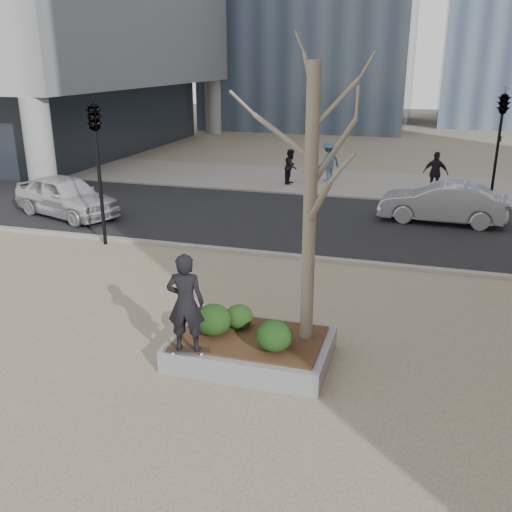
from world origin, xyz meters
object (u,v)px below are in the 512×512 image
(skateboard, at_px, (188,351))
(skateboarder, at_px, (186,303))
(planter, at_px, (251,349))
(police_car, at_px, (66,196))

(skateboard, xyz_separation_m, skateboarder, (0.00, 0.00, 0.95))
(skateboarder, bearing_deg, planter, -147.32)
(police_car, bearing_deg, planter, -111.07)
(planter, relative_size, police_car, 0.68)
(skateboard, distance_m, police_car, 12.47)
(skateboarder, height_order, police_car, skateboarder)
(skateboarder, bearing_deg, skateboard, 79.36)
(planter, bearing_deg, skateboard, -136.68)
(planter, bearing_deg, skateboarder, -136.68)
(planter, distance_m, skateboarder, 1.77)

